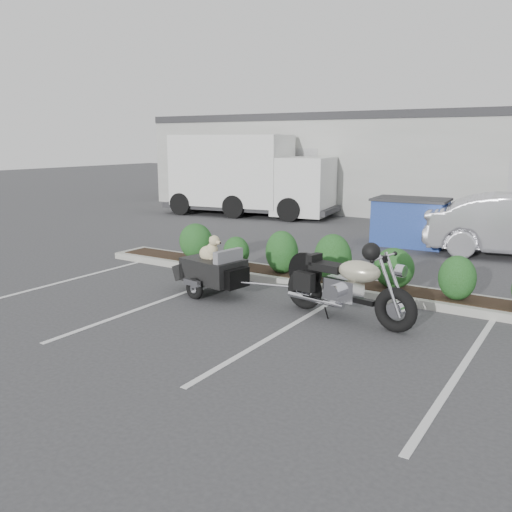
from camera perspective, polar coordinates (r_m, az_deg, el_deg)
The scene contains 7 objects.
ground at distance 9.68m, azimuth -1.61°, elevation -5.54°, with size 90.00×90.00×0.00m, color #38383A.
planter_kerb at distance 11.05m, azimuth 9.17°, elevation -3.03°, with size 12.00×1.00×0.15m, color #9E9E93.
building at distance 25.18m, azimuth 21.01°, elevation 9.21°, with size 26.00×10.00×4.00m, color #9EA099.
motorcycle at distance 9.06m, azimuth 9.50°, elevation -3.18°, with size 2.48×0.99×1.43m.
pet_trailer at distance 10.47m, azimuth -4.57°, elevation -1.38°, with size 2.01×1.14×1.18m.
dumpster at distance 15.94m, azimuth 15.90°, elevation 3.52°, with size 2.12×1.52×1.34m.
delivery_truck at distance 21.54m, azimuth -0.72°, elevation 8.31°, with size 7.09×3.28×3.12m.
Camera 1 is at (5.21, -7.61, 2.94)m, focal length 38.00 mm.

